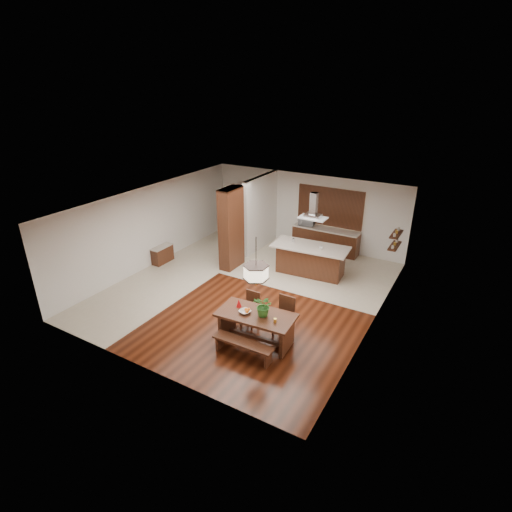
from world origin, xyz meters
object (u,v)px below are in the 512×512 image
Objects in this scene: dining_table at (256,321)px; dining_chair_right at (283,317)px; fruit_bowl at (245,312)px; hallway_console at (162,254)px; dining_chair_left at (250,309)px; microwave at (306,221)px; dining_bench at (243,349)px; kitchen_island at (310,259)px; island_cup at (321,248)px; pendant_lantern at (256,263)px; foliage_plant at (264,306)px; range_hood at (314,206)px.

dining_table is 0.78m from dining_chair_right.
hallway_console is at bearing 153.52° from fruit_bowl.
hallway_console is 0.43× the size of dining_table.
dining_chair_left is 5.98m from microwave.
kitchen_island reaches higher than dining_bench.
microwave reaches higher than dining_table.
island_cup is at bearing 85.82° from fruit_bowl.
dining_chair_left is at bearing 133.31° from dining_table.
hallway_console reaches higher than dining_bench.
dining_chair_left is (-0.53, 0.57, -0.12)m from dining_table.
dining_table is at bearing -46.06° from dining_chair_left.
dining_chair_right is 6.13m from microwave.
pendant_lantern is at bearing -123.58° from dining_chair_right.
microwave is at bearing 113.11° from kitchen_island.
hallway_console is at bearing 155.52° from dining_table.
fruit_bowl is 0.48× the size of microwave.
dining_chair_right is at bearing 68.61° from foliage_plant.
hallway_console is 6.20m from foliage_plant.
microwave reaches higher than kitchen_island.
hallway_console is 6.27m from pendant_lantern.
dining_bench is at bearing -62.58° from fruit_bowl.
kitchen_island is (-0.35, 4.33, -0.06)m from dining_table.
hallway_console is 0.83× the size of dining_chair_right.
island_cup is at bearing 90.02° from dining_bench.
pendant_lantern is 4.66m from kitchen_island.
dining_chair_left is at bearing 144.07° from foliage_plant.
fruit_bowl is (5.16, -2.57, 0.54)m from hallway_console.
pendant_lantern reaches higher than microwave.
dining_table is at bearing -90.65° from island_cup.
dining_table is 2.27× the size of range_hood.
dining_chair_right is 3.67× the size of fruit_bowl.
fruit_bowl is at bearing -88.91° from range_hood.
microwave is (-1.10, 2.11, 0.57)m from kitchen_island.
dining_chair_right is at bearing -77.76° from range_hood.
dining_table reaches higher than dining_bench.
hallway_console is 6.17m from dining_chair_right.
hallway_console is at bearing 149.85° from dining_bench.
microwave reaches higher than fruit_bowl.
dining_chair_left is 1.92m from pendant_lantern.
kitchen_island is 4.42× the size of microwave.
kitchen_island is at bearing 94.65° from dining_table.
dining_chair_right is 1.08m from fruit_bowl.
dining_chair_left is 0.99m from dining_chair_right.
microwave reaches higher than island_cup.
range_hood reaches higher than dining_table.
microwave is at bearing 99.49° from dining_chair_left.
dining_bench is 2.15m from pendant_lantern.
dining_bench is (0.05, -0.71, -0.38)m from dining_table.
dining_chair_left is 3.35× the size of fruit_bowl.
kitchen_island is at bearing 91.09° from fruit_bowl.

